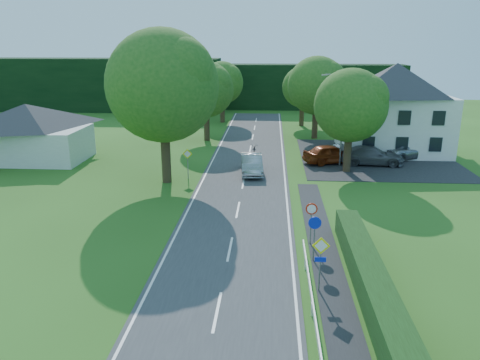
# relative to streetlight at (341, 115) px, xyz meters

# --- Properties ---
(road) EXTENTS (7.00, 80.00, 0.04)m
(road) POSITION_rel_streetlight_xyz_m (-8.06, -10.00, -4.44)
(road) COLOR #39393B
(road) RESTS_ON ground
(parking_pad) EXTENTS (14.00, 16.00, 0.04)m
(parking_pad) POSITION_rel_streetlight_xyz_m (3.94, 3.00, -4.44)
(parking_pad) COLOR #232325
(parking_pad) RESTS_ON ground
(line_edge_left) EXTENTS (0.12, 80.00, 0.01)m
(line_edge_left) POSITION_rel_streetlight_xyz_m (-11.31, -10.00, -4.42)
(line_edge_left) COLOR white
(line_edge_left) RESTS_ON road
(line_edge_right) EXTENTS (0.12, 80.00, 0.01)m
(line_edge_right) POSITION_rel_streetlight_xyz_m (-4.81, -10.00, -4.42)
(line_edge_right) COLOR white
(line_edge_right) RESTS_ON road
(line_centre) EXTENTS (0.12, 80.00, 0.01)m
(line_centre) POSITION_rel_streetlight_xyz_m (-8.06, -10.00, -4.42)
(line_centre) COLOR white
(line_centre) RESTS_ON road
(tree_main) EXTENTS (9.40, 9.40, 11.64)m
(tree_main) POSITION_rel_streetlight_xyz_m (-14.06, -6.00, 1.36)
(tree_main) COLOR #235419
(tree_main) RESTS_ON ground
(tree_left_far) EXTENTS (7.00, 7.00, 8.58)m
(tree_left_far) POSITION_rel_streetlight_xyz_m (-13.06, 10.00, -0.17)
(tree_left_far) COLOR #235419
(tree_left_far) RESTS_ON ground
(tree_right_far) EXTENTS (7.40, 7.40, 9.09)m
(tree_right_far) POSITION_rel_streetlight_xyz_m (-1.06, 12.00, 0.08)
(tree_right_far) COLOR #235419
(tree_right_far) RESTS_ON ground
(tree_left_back) EXTENTS (6.60, 6.60, 8.07)m
(tree_left_back) POSITION_rel_streetlight_xyz_m (-12.56, 22.00, -0.43)
(tree_left_back) COLOR #235419
(tree_left_back) RESTS_ON ground
(tree_right_back) EXTENTS (6.20, 6.20, 7.56)m
(tree_right_back) POSITION_rel_streetlight_xyz_m (-2.06, 20.00, -0.68)
(tree_right_back) COLOR #235419
(tree_right_back) RESTS_ON ground
(tree_right_mid) EXTENTS (7.00, 7.00, 8.58)m
(tree_right_mid) POSITION_rel_streetlight_xyz_m (0.44, -2.00, -0.17)
(tree_right_mid) COLOR #235419
(tree_right_mid) RESTS_ON ground
(treeline_left) EXTENTS (44.00, 6.00, 8.00)m
(treeline_left) POSITION_rel_streetlight_xyz_m (-36.06, 32.00, -0.46)
(treeline_left) COLOR black
(treeline_left) RESTS_ON ground
(treeline_right) EXTENTS (30.00, 5.00, 7.00)m
(treeline_right) POSITION_rel_streetlight_xyz_m (-0.06, 36.00, -0.96)
(treeline_right) COLOR black
(treeline_right) RESTS_ON ground
(bungalow_left) EXTENTS (11.00, 6.50, 5.20)m
(bungalow_left) POSITION_rel_streetlight_xyz_m (-28.06, 0.00, -1.75)
(bungalow_left) COLOR silver
(bungalow_left) RESTS_ON ground
(house_white) EXTENTS (10.60, 8.40, 8.60)m
(house_white) POSITION_rel_streetlight_xyz_m (5.94, 6.00, -0.06)
(house_white) COLOR silver
(house_white) RESTS_ON ground
(streetlight) EXTENTS (2.03, 0.18, 8.00)m
(streetlight) POSITION_rel_streetlight_xyz_m (0.00, 0.00, 0.00)
(streetlight) COLOR gray
(streetlight) RESTS_ON ground
(sign_priority_right) EXTENTS (0.78, 0.09, 2.59)m
(sign_priority_right) POSITION_rel_streetlight_xyz_m (-3.76, -22.02, -2.67)
(sign_priority_right) COLOR gray
(sign_priority_right) RESTS_ON ground
(sign_roundabout) EXTENTS (0.64, 0.08, 2.37)m
(sign_roundabout) POSITION_rel_streetlight_xyz_m (-3.76, -19.02, -2.79)
(sign_roundabout) COLOR gray
(sign_roundabout) RESTS_ON ground
(sign_speed_limit) EXTENTS (0.64, 0.11, 2.37)m
(sign_speed_limit) POSITION_rel_streetlight_xyz_m (-3.76, -17.03, -2.70)
(sign_speed_limit) COLOR gray
(sign_speed_limit) RESTS_ON ground
(sign_priority_left) EXTENTS (0.78, 0.09, 2.44)m
(sign_priority_left) POSITION_rel_streetlight_xyz_m (-12.56, -5.02, -2.75)
(sign_priority_left) COLOR gray
(sign_priority_left) RESTS_ON ground
(moving_car) EXTENTS (2.12, 5.00, 1.61)m
(moving_car) POSITION_rel_streetlight_xyz_m (-7.55, -3.19, -3.62)
(moving_car) COLOR #A09FA3
(moving_car) RESTS_ON road
(motorcycle) EXTENTS (0.73, 1.95, 1.01)m
(motorcycle) POSITION_rel_streetlight_xyz_m (-7.57, 3.70, -3.92)
(motorcycle) COLOR black
(motorcycle) RESTS_ON road
(parked_car_red) EXTENTS (5.39, 3.59, 1.71)m
(parked_car_red) POSITION_rel_streetlight_xyz_m (-0.57, 0.66, -3.57)
(parked_car_red) COLOR maroon
(parked_car_red) RESTS_ON parking_pad
(parked_car_silver_a) EXTENTS (4.39, 2.29, 1.38)m
(parked_car_silver_a) POSITION_rel_streetlight_xyz_m (0.96, 1.98, -3.74)
(parked_car_silver_a) COLOR #A0A0A5
(parked_car_silver_a) RESTS_ON parking_pad
(parked_car_grey) EXTENTS (5.66, 2.60, 1.60)m
(parked_car_grey) POSITION_rel_streetlight_xyz_m (2.96, 0.44, -3.62)
(parked_car_grey) COLOR #57575C
(parked_car_grey) RESTS_ON parking_pad
(parked_car_silver_b) EXTENTS (5.92, 4.42, 1.49)m
(parked_car_silver_b) POSITION_rel_streetlight_xyz_m (7.09, 3.07, -3.68)
(parked_car_silver_b) COLOR #9FA0A6
(parked_car_silver_b) RESTS_ON parking_pad
(parasol) EXTENTS (2.80, 2.83, 2.04)m
(parasol) POSITION_rel_streetlight_xyz_m (3.27, 5.00, -3.40)
(parasol) COLOR red
(parasol) RESTS_ON parking_pad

